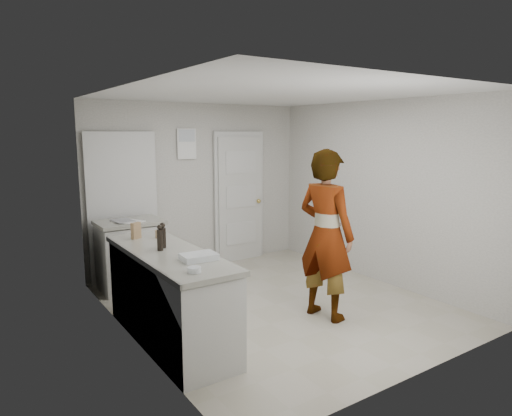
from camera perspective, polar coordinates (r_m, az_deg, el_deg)
ground at (r=5.68m, az=2.43°, el=-11.93°), size 4.00×4.00×0.00m
room_shell at (r=6.96m, az=-8.22°, el=0.72°), size 4.00×4.00×4.00m
main_counter at (r=4.69m, az=-10.74°, el=-11.22°), size 0.64×1.96×0.93m
side_counter at (r=6.32m, az=-15.35°, el=-5.93°), size 0.84×0.61×0.93m
person at (r=5.11m, az=8.72°, el=-3.34°), size 0.59×0.77×1.90m
cake_mix_box at (r=5.13m, az=-14.77°, el=-2.75°), size 0.12×0.09×0.18m
spice_jar at (r=5.11m, az=-12.16°, el=-3.20°), size 0.06×0.06×0.09m
oil_cruet_a at (r=4.66m, az=-11.58°, el=-3.42°), size 0.06×0.06×0.26m
oil_cruet_b at (r=4.55m, az=-11.92°, el=-3.72°), size 0.06×0.06×0.26m
baking_dish at (r=4.20m, az=-7.16°, el=-6.09°), size 0.33×0.24×0.06m
egg_bowl at (r=3.84m, az=-7.73°, el=-7.65°), size 0.12×0.12×0.04m
papers at (r=6.12m, az=-15.64°, el=-1.63°), size 0.39×0.43×0.01m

